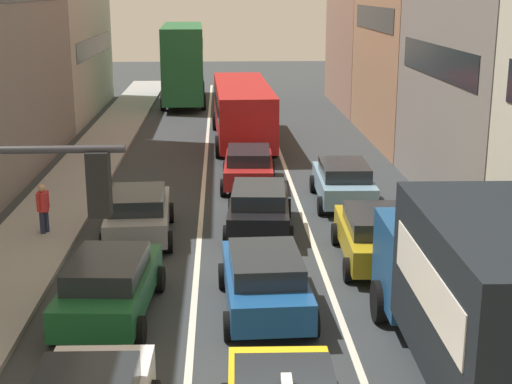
% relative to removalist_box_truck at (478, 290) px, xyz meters
% --- Properties ---
extents(sidewalk_left, '(2.60, 64.00, 0.14)m').
position_rel_removalist_box_truck_xyz_m(sidewalk_left, '(-10.40, 16.46, -1.90)').
color(sidewalk_left, '#9B9B9B').
rests_on(sidewalk_left, ground).
extents(lane_stripe_left, '(0.16, 60.00, 0.01)m').
position_rel_removalist_box_truck_xyz_m(lane_stripe_left, '(-5.40, 16.46, -1.97)').
color(lane_stripe_left, silver).
rests_on(lane_stripe_left, ground).
extents(lane_stripe_right, '(0.16, 60.00, 0.01)m').
position_rel_removalist_box_truck_xyz_m(lane_stripe_right, '(-2.00, 16.46, -1.97)').
color(lane_stripe_right, silver).
rests_on(lane_stripe_right, ground).
extents(building_row_right, '(7.20, 43.90, 14.03)m').
position_rel_removalist_box_truck_xyz_m(building_row_right, '(6.20, 20.38, 3.70)').
color(building_row_right, '#936B5B').
rests_on(building_row_right, ground).
extents(removalist_box_truck, '(2.83, 7.75, 3.58)m').
position_rel_removalist_box_truck_xyz_m(removalist_box_truck, '(0.00, 0.00, 0.00)').
color(removalist_box_truck, navy).
rests_on(removalist_box_truck, ground).
extents(sedan_centre_lane_second, '(2.19, 4.36, 1.49)m').
position_rel_removalist_box_truck_xyz_m(sedan_centre_lane_second, '(-3.71, 3.64, -1.18)').
color(sedan_centre_lane_second, '#194C8C').
rests_on(sedan_centre_lane_second, ground).
extents(wagon_left_lane_second, '(2.30, 4.41, 1.49)m').
position_rel_removalist_box_truck_xyz_m(wagon_left_lane_second, '(-7.30, 3.52, -1.18)').
color(wagon_left_lane_second, '#19592D').
rests_on(wagon_left_lane_second, ground).
extents(hatchback_centre_lane_third, '(2.29, 4.41, 1.49)m').
position_rel_removalist_box_truck_xyz_m(hatchback_centre_lane_third, '(-3.55, 9.63, -1.18)').
color(hatchback_centre_lane_third, black).
rests_on(hatchback_centre_lane_third, ground).
extents(sedan_left_lane_third, '(2.23, 4.38, 1.49)m').
position_rel_removalist_box_truck_xyz_m(sedan_left_lane_third, '(-7.22, 9.21, -1.18)').
color(sedan_left_lane_third, gray).
rests_on(sedan_left_lane_third, ground).
extents(coupe_centre_lane_fourth, '(2.21, 4.37, 1.49)m').
position_rel_removalist_box_truck_xyz_m(coupe_centre_lane_fourth, '(-3.66, 15.21, -1.18)').
color(coupe_centre_lane_fourth, '#A51E1E').
rests_on(coupe_centre_lane_fourth, ground).
extents(sedan_right_lane_behind_truck, '(2.20, 4.37, 1.49)m').
position_rel_removalist_box_truck_xyz_m(sedan_right_lane_behind_truck, '(-0.48, 6.77, -1.18)').
color(sedan_right_lane_behind_truck, '#B29319').
rests_on(sedan_right_lane_behind_truck, ground).
extents(wagon_right_lane_far, '(2.16, 4.35, 1.49)m').
position_rel_removalist_box_truck_xyz_m(wagon_right_lane_far, '(-0.42, 12.69, -1.18)').
color(wagon_right_lane_far, '#759EB7').
rests_on(wagon_right_lane_far, ground).
extents(bus_mid_queue_primary, '(3.02, 10.57, 2.90)m').
position_rel_removalist_box_truck_xyz_m(bus_mid_queue_primary, '(-3.65, 23.50, -0.21)').
color(bus_mid_queue_primary, '#B21919').
rests_on(bus_mid_queue_primary, ground).
extents(bus_far_queue_secondary, '(3.05, 10.57, 5.06)m').
position_rel_removalist_box_truck_xyz_m(bus_far_queue_secondary, '(-7.13, 37.14, 0.86)').
color(bus_far_queue_secondary, '#1E6033').
rests_on(bus_far_queue_secondary, ground).
extents(pedestrian_near_kerb, '(0.34, 0.49, 1.66)m').
position_rel_removalist_box_truck_xyz_m(pedestrian_near_kerb, '(-10.11, 9.42, -1.03)').
color(pedestrian_near_kerb, '#262D47').
rests_on(pedestrian_near_kerb, ground).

